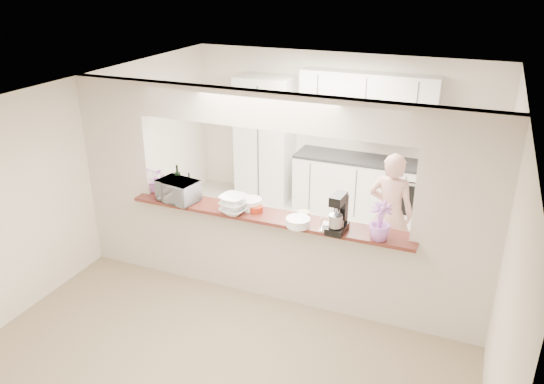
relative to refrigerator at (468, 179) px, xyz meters
The scene contains 19 objects.
floor 3.46m from the refrigerator, 127.72° to the right, with size 6.00×6.00×0.00m, color gray.
tile_overlay 2.48m from the refrigerator, 151.78° to the right, with size 5.00×2.90×0.01m, color #BCB5AA.
partition 3.41m from the refrigerator, 127.72° to the right, with size 5.00×0.15×2.50m.
bar_counter 3.37m from the refrigerator, 127.68° to the right, with size 3.40×0.38×1.09m.
kitchen_cabinets 2.24m from the refrigerator, behind, with size 3.15×0.62×2.25m.
refrigerator is the anchor object (origin of this frame).
flower_left 4.47m from the refrigerator, 144.26° to the right, with size 0.30×0.26×0.34m, color #ED7DD3.
wine_bottle_a 4.08m from the refrigerator, 140.59° to the right, with size 0.06×0.06×0.31m.
wine_bottle_b 4.21m from the refrigerator, 142.01° to the right, with size 0.08×0.08×0.39m.
toaster_oven 4.24m from the refrigerator, 139.33° to the right, with size 0.48×0.32×0.26m, color #ABABB0.
serving_bowls 3.74m from the refrigerator, 130.70° to the right, with size 0.30×0.30×0.22m, color white.
plate_stack_a 3.50m from the refrigerator, 131.28° to the right, with size 0.26×0.26×0.12m.
plate_stack_b 3.29m from the refrigerator, 119.85° to the right, with size 0.27×0.27×0.09m.
red_bowl 3.48m from the refrigerator, 129.38° to the right, with size 0.16×0.16×0.07m, color maroon.
tan_bowl 3.09m from the refrigerator, 122.44° to the right, with size 0.14×0.14×0.07m, color beige.
utensil_caddy 3.09m from the refrigerator, 114.06° to the right, with size 0.27×0.18×0.24m.
stand_mixer 3.06m from the refrigerator, 113.29° to the right, with size 0.21×0.31×0.44m.
flower_right 2.93m from the refrigerator, 105.00° to the right, with size 0.23×0.23×0.41m, color #B360AE.
person 1.73m from the refrigerator, 119.35° to the right, with size 0.58×0.38×1.60m, color tan.
Camera 1 is at (2.13, -5.10, 3.71)m, focal length 35.00 mm.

